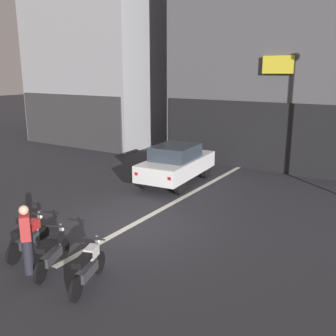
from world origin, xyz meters
TOP-DOWN VIEW (x-y plane):
  - ground_plane at (0.00, 0.00)m, footprint 120.00×120.00m
  - lane_centre_line at (0.00, 6.00)m, footprint 0.20×18.00m
  - building_corner_left at (-10.78, 12.21)m, footprint 8.41×8.61m
  - car_white_crossing_near at (-1.17, 4.64)m, footprint 2.08×4.23m
  - motorcycle_red_row_leftmost at (-1.11, -2.80)m, footprint 0.60×1.63m
  - motorcycle_black_row_left_mid at (0.07, -3.06)m, footprint 0.73×1.58m
  - motorcycle_white_row_centre at (1.26, -3.10)m, footprint 0.67×1.61m
  - person_by_motorcycles at (-0.27, -3.48)m, footprint 0.42×0.40m

SIDE VIEW (x-z plane):
  - ground_plane at x=0.00m, z-range 0.00..0.00m
  - lane_centre_line at x=0.00m, z-range 0.00..0.01m
  - motorcycle_red_row_leftmost at x=-1.11m, z-range -0.03..0.95m
  - motorcycle_black_row_left_mid at x=0.07m, z-range -0.03..0.95m
  - motorcycle_white_row_centre at x=1.26m, z-range -0.03..0.95m
  - person_by_motorcycles at x=-0.27m, z-range 0.02..1.69m
  - car_white_crossing_near at x=-1.17m, z-range 0.07..1.71m
  - building_corner_left at x=-10.78m, z-range -0.01..11.81m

